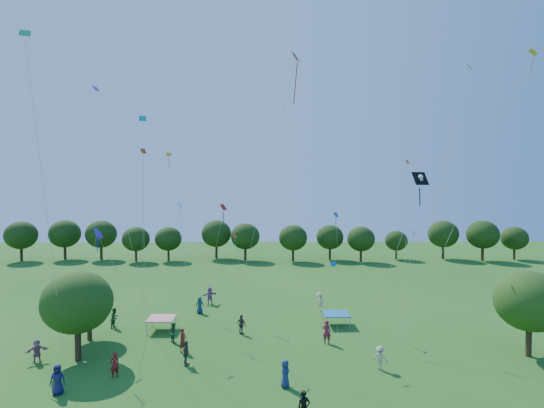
{
  "coord_description": "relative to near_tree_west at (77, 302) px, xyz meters",
  "views": [
    {
      "loc": [
        -0.56,
        -15.91,
        12.07
      ],
      "look_at": [
        0.0,
        14.0,
        11.0
      ],
      "focal_mm": 28.0,
      "sensor_mm": 36.0,
      "label": 1
    }
  ],
  "objects": [
    {
      "name": "crowd_person_0",
      "position": [
        0.97,
        -4.98,
        -3.25
      ],
      "size": [
        0.94,
        0.6,
        1.77
      ],
      "primitive_type": "imported",
      "rotation": [
        0.0,
        0.0,
        0.15
      ],
      "color": "#1A1A4C",
      "rests_on": "ground"
    },
    {
      "name": "crowd_person_8",
      "position": [
        0.11,
        7.02,
        -3.27
      ],
      "size": [
        0.64,
        0.93,
        1.73
      ],
      "primitive_type": "imported",
      "rotation": [
        0.0,
        0.0,
        1.35
      ],
      "color": "#285524",
      "rests_on": "ground"
    },
    {
      "name": "near_tree_east",
      "position": [
        32.15,
        0.1,
        -0.11
      ],
      "size": [
        4.79,
        4.79,
        6.19
      ],
      "color": "#422B19",
      "rests_on": "ground"
    },
    {
      "name": "near_tree_north",
      "position": [
        -0.87,
        4.1,
        -0.87
      ],
      "size": [
        3.54,
        3.54,
        4.87
      ],
      "color": "#422B19",
      "rests_on": "ground"
    },
    {
      "name": "small_kite_8",
      "position": [
        11.06,
        2.46,
        3.03
      ],
      "size": [
        0.99,
        4.51,
        7.53
      ],
      "color": "#C3470B"
    },
    {
      "name": "crowd_person_2",
      "position": [
        5.96,
        3.45,
        -3.36
      ],
      "size": [
        0.82,
        0.84,
        1.55
      ],
      "primitive_type": "imported",
      "rotation": [
        0.0,
        0.0,
        2.3
      ],
      "color": "#265A2C",
      "rests_on": "ground"
    },
    {
      "name": "small_kite_4",
      "position": [
        19.71,
        8.57,
        4.08
      ],
      "size": [
        1.16,
        2.7,
        8.66
      ],
      "color": "#126CB4"
    },
    {
      "name": "crowd_person_7",
      "position": [
        3.51,
        -2.74,
        -3.32
      ],
      "size": [
        0.72,
        0.68,
        1.63
      ],
      "primitive_type": "imported",
      "rotation": [
        0.0,
        0.0,
        3.82
      ],
      "color": "maroon",
      "rests_on": "ground"
    },
    {
      "name": "treeline",
      "position": [
        11.93,
        41.68,
        -0.04
      ],
      "size": [
        88.01,
        8.77,
        6.77
      ],
      "color": "#422B19",
      "rests_on": "ground"
    },
    {
      "name": "small_kite_9",
      "position": [
        2.46,
        7.96,
        8.04
      ],
      "size": [
        0.91,
        2.61,
        14.38
      ],
      "color": "red"
    },
    {
      "name": "crowd_person_9",
      "position": [
        20.86,
        -1.92,
        -3.34
      ],
      "size": [
        1.11,
        0.99,
        1.59
      ],
      "primitive_type": "imported",
      "rotation": [
        0.0,
        0.0,
        2.51
      ],
      "color": "#B4A090",
      "rests_on": "ground"
    },
    {
      "name": "red_high_kite",
      "position": [
        14.7,
        2.15,
        14.26
      ],
      "size": [
        5.24,
        0.86,
        20.92
      ],
      "color": "red"
    },
    {
      "name": "small_kite_7",
      "position": [
        3.34,
        4.65,
        9.74
      ],
      "size": [
        0.92,
        1.81,
        16.59
      ],
      "color": "#0B8FAB"
    },
    {
      "name": "tent_red_stripe",
      "position": [
        4.35,
        6.19,
        -3.1
      ],
      "size": [
        2.2,
        2.2,
        1.1
      ],
      "color": "red",
      "rests_on": "ground"
    },
    {
      "name": "near_tree_west",
      "position": [
        0.0,
        0.0,
        0.0
      ],
      "size": [
        4.82,
        4.82,
        6.32
      ],
      "color": "#422B19",
      "rests_on": "ground"
    },
    {
      "name": "small_kite_14",
      "position": [
        4.71,
        13.08,
        5.14
      ],
      "size": [
        1.55,
        2.46,
        9.43
      ],
      "color": "white"
    },
    {
      "name": "small_kite_2",
      "position": [
        4.45,
        11.08,
        7.85
      ],
      "size": [
        2.14,
        0.71,
        14.24
      ],
      "color": "orange"
    },
    {
      "name": "small_kite_13",
      "position": [
        0.01,
        6.48,
        11.46
      ],
      "size": [
        4.59,
        0.85,
        19.44
      ],
      "color": "purple"
    },
    {
      "name": "pirate_kite",
      "position": [
        23.35,
        -1.8,
        8.34
      ],
      "size": [
        4.25,
        1.05,
        11.9
      ],
      "color": "black"
    },
    {
      "name": "crowd_person_4",
      "position": [
        11.21,
        5.14,
        -3.32
      ],
      "size": [
        1.02,
        0.94,
        1.63
      ],
      "primitive_type": "imported",
      "rotation": [
        0.0,
        0.0,
        2.46
      ],
      "color": "#483D3A",
      "rests_on": "ground"
    },
    {
      "name": "crowd_person_12",
      "position": [
        14.38,
        -4.31,
        -3.3
      ],
      "size": [
        0.48,
        0.84,
        1.67
      ],
      "primitive_type": "imported",
      "rotation": [
        0.0,
        0.0,
        1.52
      ],
      "color": "navy",
      "rests_on": "ground"
    },
    {
      "name": "small_kite_6",
      "position": [
        24.43,
        2.59,
        2.92
      ],
      "size": [
        2.08,
        2.59,
        7.52
      ],
      "color": "silver"
    },
    {
      "name": "small_kite_12",
      "position": [
        1.09,
        0.21,
        3.58
      ],
      "size": [
        1.33,
        2.03,
        7.94
      ],
      "color": "#131DC1"
    },
    {
      "name": "crowd_person_10",
      "position": [
        7.77,
        -1.06,
        -3.27
      ],
      "size": [
        0.54,
        1.04,
        1.71
      ],
      "primitive_type": "imported",
      "rotation": [
        0.0,
        0.0,
        1.49
      ],
      "color": "#464138",
      "rests_on": "ground"
    },
    {
      "name": "small_kite_11",
      "position": [
        26.85,
        1.18,
        11.6
      ],
      "size": [
        5.22,
        1.25,
        19.93
      ],
      "color": "#2E901A"
    },
    {
      "name": "small_kite_1",
      "position": [
        24.57,
        4.2,
        5.99
      ],
      "size": [
        2.19,
        5.66,
        13.21
      ],
      "color": "#FF560D"
    },
    {
      "name": "crowd_person_3",
      "position": [
        18.58,
        11.66,
        -3.2
      ],
      "size": [
        1.04,
        1.33,
        1.87
      ],
      "primitive_type": "imported",
      "rotation": [
        0.0,
        0.0,
        5.18
      ],
      "color": "#BCBB97",
      "rests_on": "ground"
    },
    {
      "name": "crowd_person_1",
      "position": [
        17.99,
        2.95,
        -3.23
      ],
      "size": [
        0.78,
        0.62,
        1.81
      ],
      "primitive_type": "imported",
      "rotation": [
        0.0,
        0.0,
        2.84
      ],
      "color": "maroon",
      "rests_on": "ground"
    },
    {
      "name": "small_kite_3",
      "position": [
        -0.56,
        -3.97,
        12.11
      ],
      "size": [
        0.69,
        3.61,
        19.94
      ],
      "color": "#1DA159"
    },
    {
      "name": "tent_blue",
      "position": [
        19.46,
        7.26,
        -3.1
      ],
      "size": [
        2.2,
        2.2,
        1.1
      ],
      "color": "#1967A3",
      "rests_on": "ground"
    },
    {
      "name": "crowd_person_13",
      "position": [
        7.07,
        1.41,
        -3.25
      ],
      "size": [
        0.66,
        0.77,
        1.76
      ],
      "primitive_type": "imported",
      "rotation": [
        0.0,
        0.0,
        1.15
      ],
      "color": "maroon",
      "rests_on": "ground"
    },
    {
      "name": "small_kite_15",
      "position": [
        18.14,
        0.59,
        1.55
      ],
      "size": [
        0.61,
        0.29,
        5.54
      ],
      "color": "#0B6BA6"
    },
    {
      "name": "small_kite_10",
      "position": [
        27.82,
        -2.82,
        11.25
      ],
      "size": [
        6.43,
        4.89,
        19.24
      ],
      "color": "gold"
    },
    {
      "name": "small_kite_0",
      "position": [
        9.0,
        11.12,
        5.08
      ],
      "size": [
        2.2,
        1.18,
        9.29
      ],
      "color": "red"
    },
    {
      "name": "crowd_person_5",
      "position": [
        7.41,
        14.38,
        -3.22
      ],
      "size": [
        1.78,
        1.34,
        1.82
      ],
      "primitive_type": "imported",
      "rotation": [
        0.0,
        0.0,
        3.64
      ],
      "color": "#A15EA2",
      "rests_on": "ground"
    },
    {
      "name": "crowd_person_11",
      "position": [
        -2.76,
        -0.22,
        -3.35
      ],
      "size": [
        1.52,
        1.18,
        1.56
      ],
      "primitive_type": "imported",
      "rotation": [
        0.0,
        0.0,
        0.53
      ],
      "color": "#955781",
      "rests_on": "ground"
    },
    {
      "name": "small_kite_5",
      "position": [
        0.75,
        3.35,
        3.38
      ],
      "size": [
        2.61,
        3.3,
        7.5
      ],
      "color": "purple"
    },
    {
      "name": "man_in_black",
      "position": [
        15.13,
        -8.47,
        -3.25
      ],
      "size": [
        0.68,
        0.46,
        1.76
      ],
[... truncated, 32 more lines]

